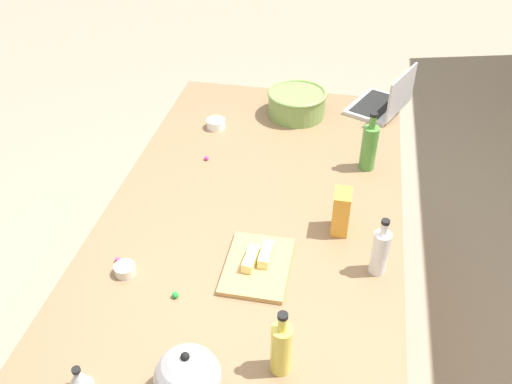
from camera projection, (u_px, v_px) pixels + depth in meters
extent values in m
plane|color=gray|center=(256.00, 346.00, 2.69)|extent=(12.00, 12.00, 0.00)
cube|color=brown|center=(256.00, 284.00, 2.43)|extent=(1.89, 1.06, 0.87)
cube|color=#846647|center=(256.00, 205.00, 2.15)|extent=(1.95, 1.12, 0.03)
cube|color=#B7B7BC|center=(376.00, 106.00, 2.74)|extent=(0.37, 0.33, 0.02)
cube|color=black|center=(375.00, 104.00, 2.74)|extent=(0.31, 0.25, 0.00)
cube|color=#B7B7BC|center=(401.00, 93.00, 2.63)|extent=(0.28, 0.13, 0.20)
cube|color=#333842|center=(400.00, 92.00, 2.63)|extent=(0.25, 0.11, 0.18)
cylinder|color=#72934C|center=(297.00, 104.00, 2.66)|extent=(0.27, 0.27, 0.12)
cylinder|color=black|center=(297.00, 103.00, 2.65)|extent=(0.23, 0.23, 0.10)
torus|color=#72934C|center=(297.00, 93.00, 2.62)|extent=(0.29, 0.29, 0.02)
cylinder|color=#4C8C38|center=(369.00, 148.00, 2.27)|extent=(0.07, 0.07, 0.19)
cylinder|color=#4C8C38|center=(373.00, 122.00, 2.20)|extent=(0.03, 0.03, 0.05)
cylinder|color=black|center=(374.00, 115.00, 2.18)|extent=(0.03, 0.03, 0.01)
cylinder|color=#DBC64C|center=(281.00, 349.00, 1.49)|extent=(0.06, 0.06, 0.17)
cylinder|color=#DBC64C|center=(282.00, 323.00, 1.43)|extent=(0.03, 0.03, 0.05)
cylinder|color=black|center=(283.00, 316.00, 1.41)|extent=(0.03, 0.03, 0.01)
cylinder|color=white|center=(380.00, 253.00, 1.80)|extent=(0.06, 0.06, 0.16)
cylinder|color=white|center=(384.00, 229.00, 1.74)|extent=(0.02, 0.02, 0.05)
cylinder|color=black|center=(386.00, 222.00, 1.72)|extent=(0.03, 0.03, 0.01)
sphere|color=#ADADB2|center=(188.00, 378.00, 1.43)|extent=(0.18, 0.18, 0.18)
sphere|color=black|center=(185.00, 357.00, 1.37)|extent=(0.02, 0.02, 0.02)
cube|color=tan|center=(257.00, 266.00, 1.85)|extent=(0.30, 0.22, 0.02)
cube|color=#F4E58C|center=(251.00, 259.00, 1.84)|extent=(0.11, 0.05, 0.04)
cube|color=#F4E58C|center=(266.00, 254.00, 1.86)|extent=(0.11, 0.04, 0.04)
cylinder|color=beige|center=(125.00, 270.00, 1.83)|extent=(0.07, 0.07, 0.04)
cylinder|color=white|center=(216.00, 124.00, 2.58)|extent=(0.09, 0.09, 0.04)
cone|color=#B2B2B7|center=(79.00, 378.00, 1.48)|extent=(0.07, 0.07, 0.07)
cylinder|color=black|center=(76.00, 370.00, 1.46)|extent=(0.02, 0.02, 0.01)
cube|color=gold|center=(341.00, 212.00, 1.96)|extent=(0.09, 0.06, 0.17)
sphere|color=orange|center=(130.00, 273.00, 1.83)|extent=(0.02, 0.02, 0.02)
sphere|color=#CC3399|center=(206.00, 158.00, 2.37)|extent=(0.02, 0.02, 0.02)
sphere|color=green|center=(175.00, 295.00, 1.75)|extent=(0.02, 0.02, 0.02)
sphere|color=#CC3399|center=(354.00, 106.00, 2.74)|extent=(0.02, 0.02, 0.02)
sphere|color=blue|center=(298.00, 96.00, 2.83)|extent=(0.02, 0.02, 0.02)
sphere|color=#CC3399|center=(118.00, 260.00, 1.88)|extent=(0.02, 0.02, 0.02)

